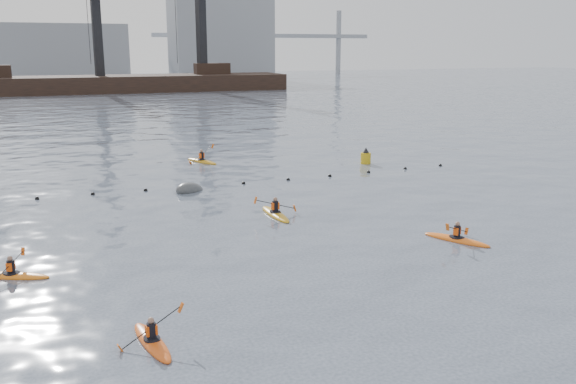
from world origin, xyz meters
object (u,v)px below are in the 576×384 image
(kayaker_2, at_px, (12,275))
(kayaker_5, at_px, (202,161))
(mooring_buoy, at_px, (190,191))
(kayaker_4, at_px, (457,239))
(kayaker_3, at_px, (275,213))
(kayaker_0, at_px, (152,341))
(nav_buoy, at_px, (366,158))

(kayaker_2, xyz_separation_m, kayaker_5, (12.17, 20.38, 0.01))
(kayaker_5, distance_m, mooring_buoy, 9.43)
(kayaker_2, distance_m, kayaker_4, 18.23)
(kayaker_2, relative_size, kayaker_3, 0.86)
(kayaker_3, xyz_separation_m, mooring_buoy, (-2.85, 6.96, -0.10))
(kayaker_2, bearing_deg, mooring_buoy, -12.28)
(kayaker_2, bearing_deg, kayaker_5, -4.09)
(kayaker_0, distance_m, kayaker_5, 28.76)
(kayaker_3, height_order, kayaker_5, kayaker_5)
(kayaker_4, bearing_deg, mooring_buoy, -85.62)
(kayaker_2, xyz_separation_m, mooring_buoy, (9.25, 11.41, -0.09))
(kayaker_2, distance_m, nav_buoy, 27.84)
(kayaker_2, bearing_deg, kayaker_3, -43.04)
(mooring_buoy, relative_size, nav_buoy, 1.50)
(kayaker_3, distance_m, nav_buoy, 15.58)
(kayaker_3, distance_m, kayaker_4, 9.12)
(kayaker_3, xyz_separation_m, kayaker_5, (0.07, 15.93, 0.00))
(kayaker_3, relative_size, kayaker_4, 1.11)
(kayaker_0, bearing_deg, kayaker_3, 46.15)
(kayaker_2, relative_size, kayaker_5, 0.86)
(kayaker_0, distance_m, mooring_buoy, 19.33)
(kayaker_2, xyz_separation_m, kayaker_4, (18.06, -2.44, 0.01))
(kayaker_2, height_order, kayaker_5, kayaker_5)
(kayaker_0, xyz_separation_m, nav_buoy, (19.25, 22.53, 0.32))
(kayaker_2, relative_size, mooring_buoy, 1.41)
(kayaker_0, height_order, kayaker_4, kayaker_0)
(kayaker_0, distance_m, nav_buoy, 29.64)
(kayaker_4, xyz_separation_m, mooring_buoy, (-8.81, 13.86, -0.10))
(kayaker_0, height_order, kayaker_3, kayaker_3)
(kayaker_0, relative_size, kayaker_5, 0.87)
(kayaker_3, xyz_separation_m, kayaker_4, (5.96, -6.90, -0.01))
(kayaker_0, relative_size, kayaker_4, 0.96)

